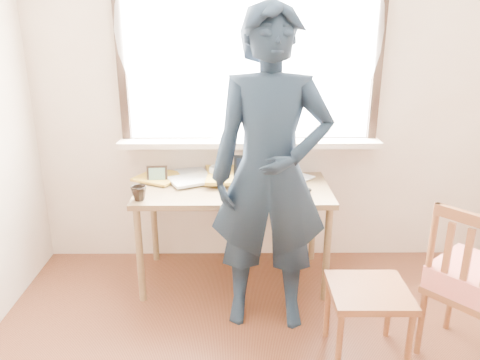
{
  "coord_description": "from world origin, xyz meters",
  "views": [
    {
      "loc": [
        -0.3,
        -1.33,
        1.76
      ],
      "look_at": [
        -0.28,
        0.95,
        0.98
      ],
      "focal_mm": 35.0,
      "sensor_mm": 36.0,
      "label": 1
    }
  ],
  "objects_px": {
    "mug_white": "(217,173)",
    "person": "(271,175)",
    "desk": "(233,197)",
    "side_chair": "(475,282)",
    "laptop": "(256,182)",
    "mug_dark": "(139,193)",
    "work_chair": "(368,299)"
  },
  "relations": [
    {
      "from": "mug_dark",
      "to": "work_chair",
      "type": "relative_size",
      "value": 0.23
    },
    {
      "from": "desk",
      "to": "mug_white",
      "type": "relative_size",
      "value": 11.22
    },
    {
      "from": "laptop",
      "to": "mug_white",
      "type": "height_order",
      "value": "laptop"
    },
    {
      "from": "laptop",
      "to": "work_chair",
      "type": "bearing_deg",
      "value": -54.11
    },
    {
      "from": "work_chair",
      "to": "side_chair",
      "type": "bearing_deg",
      "value": -2.36
    },
    {
      "from": "mug_white",
      "to": "person",
      "type": "relative_size",
      "value": 0.06
    },
    {
      "from": "work_chair",
      "to": "person",
      "type": "xyz_separation_m",
      "value": [
        -0.51,
        0.37,
        0.58
      ]
    },
    {
      "from": "desk",
      "to": "person",
      "type": "bearing_deg",
      "value": -64.91
    },
    {
      "from": "mug_white",
      "to": "mug_dark",
      "type": "relative_size",
      "value": 1.17
    },
    {
      "from": "mug_dark",
      "to": "side_chair",
      "type": "distance_m",
      "value": 1.96
    },
    {
      "from": "laptop",
      "to": "work_chair",
      "type": "relative_size",
      "value": 0.77
    },
    {
      "from": "mug_dark",
      "to": "work_chair",
      "type": "height_order",
      "value": "mug_dark"
    },
    {
      "from": "desk",
      "to": "mug_dark",
      "type": "xyz_separation_m",
      "value": [
        -0.59,
        -0.23,
        0.12
      ]
    },
    {
      "from": "work_chair",
      "to": "person",
      "type": "height_order",
      "value": "person"
    },
    {
      "from": "desk",
      "to": "side_chair",
      "type": "height_order",
      "value": "side_chair"
    },
    {
      "from": "mug_white",
      "to": "desk",
      "type": "bearing_deg",
      "value": -56.91
    },
    {
      "from": "mug_dark",
      "to": "laptop",
      "type": "bearing_deg",
      "value": 14.98
    },
    {
      "from": "laptop",
      "to": "person",
      "type": "bearing_deg",
      "value": -81.21
    },
    {
      "from": "work_chair",
      "to": "side_chair",
      "type": "height_order",
      "value": "side_chair"
    },
    {
      "from": "mug_dark",
      "to": "mug_white",
      "type": "bearing_deg",
      "value": 41.05
    },
    {
      "from": "mug_white",
      "to": "person",
      "type": "bearing_deg",
      "value": -62.54
    },
    {
      "from": "work_chair",
      "to": "person",
      "type": "relative_size",
      "value": 0.23
    },
    {
      "from": "work_chair",
      "to": "person",
      "type": "distance_m",
      "value": 0.85
    },
    {
      "from": "desk",
      "to": "side_chair",
      "type": "bearing_deg",
      "value": -33.91
    },
    {
      "from": "desk",
      "to": "person",
      "type": "distance_m",
      "value": 0.59
    },
    {
      "from": "desk",
      "to": "laptop",
      "type": "xyz_separation_m",
      "value": [
        0.15,
        -0.04,
        0.12
      ]
    },
    {
      "from": "mug_white",
      "to": "side_chair",
      "type": "relative_size",
      "value": 0.13
    },
    {
      "from": "mug_white",
      "to": "mug_dark",
      "type": "distance_m",
      "value": 0.62
    },
    {
      "from": "mug_white",
      "to": "laptop",
      "type": "bearing_deg",
      "value": -38.94
    },
    {
      "from": "laptop",
      "to": "side_chair",
      "type": "bearing_deg",
      "value": -36.12
    },
    {
      "from": "mug_white",
      "to": "work_chair",
      "type": "relative_size",
      "value": 0.27
    },
    {
      "from": "mug_white",
      "to": "mug_dark",
      "type": "bearing_deg",
      "value": -138.95
    }
  ]
}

